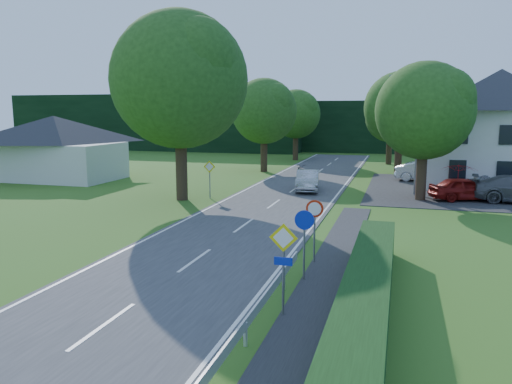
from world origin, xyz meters
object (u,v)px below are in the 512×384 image
(parked_car_silver_b, at_px, (497,180))
(parasol, at_px, (458,179))
(motorcycle, at_px, (300,171))
(parked_car_red, at_px, (464,189))
(streetlight, at_px, (416,128))
(moving_car, at_px, (307,180))
(parked_car_silver_a, at_px, (426,172))

(parked_car_silver_b, xyz_separation_m, parasol, (-2.79, -2.71, 0.32))
(motorcycle, height_order, parked_car_silver_b, parked_car_silver_b)
(parked_car_red, relative_size, parasol, 1.85)
(streetlight, xyz_separation_m, parasol, (2.90, 0.72, -3.39))
(moving_car, height_order, parked_car_red, parked_car_red)
(parked_car_silver_a, bearing_deg, motorcycle, 96.01)
(streetlight, relative_size, parked_car_red, 1.89)
(motorcycle, xyz_separation_m, parasol, (11.88, -5.95, 0.48))
(motorcycle, bearing_deg, parked_car_silver_b, -33.27)
(moving_car, xyz_separation_m, parked_car_silver_b, (12.75, 3.80, -0.01))
(parked_car_red, distance_m, parked_car_silver_a, 8.69)
(parked_car_silver_b, bearing_deg, parked_car_red, 117.36)
(parked_car_silver_a, bearing_deg, moving_car, 136.22)
(streetlight, bearing_deg, motorcycle, 143.39)
(parked_car_red, bearing_deg, parked_car_silver_a, -6.24)
(motorcycle, bearing_deg, streetlight, -57.42)
(motorcycle, distance_m, parasol, 13.29)
(moving_car, relative_size, motorcycle, 2.09)
(parked_car_red, height_order, parked_car_silver_b, parked_car_red)
(streetlight, distance_m, parasol, 4.52)
(streetlight, bearing_deg, parasol, 13.88)
(motorcycle, bearing_deg, parked_car_red, -54.88)
(motorcycle, relative_size, parked_car_silver_b, 0.41)
(moving_car, height_order, parasol, parasol)
(streetlight, height_order, parasol, streetlight)
(moving_car, bearing_deg, parked_car_silver_a, 33.71)
(moving_car, relative_size, parasol, 1.90)
(streetlight, relative_size, motorcycle, 3.83)
(streetlight, distance_m, motorcycle, 11.83)
(motorcycle, height_order, parasol, parasol)
(moving_car, distance_m, motorcycle, 7.30)
(parked_car_red, bearing_deg, streetlight, 45.09)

